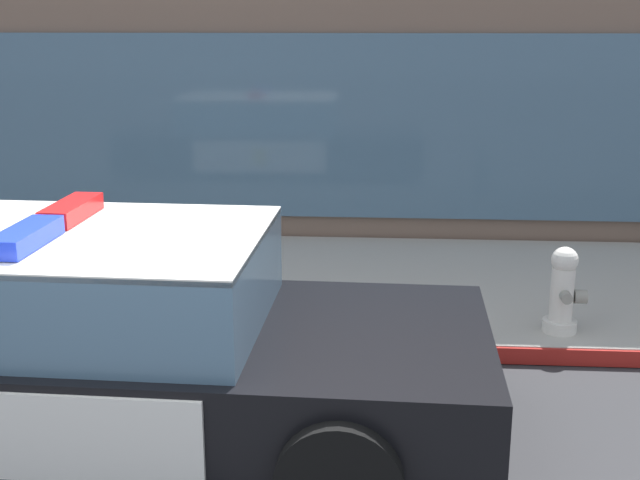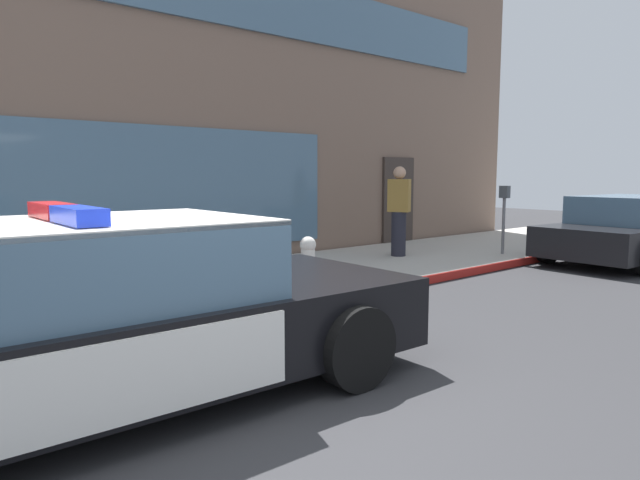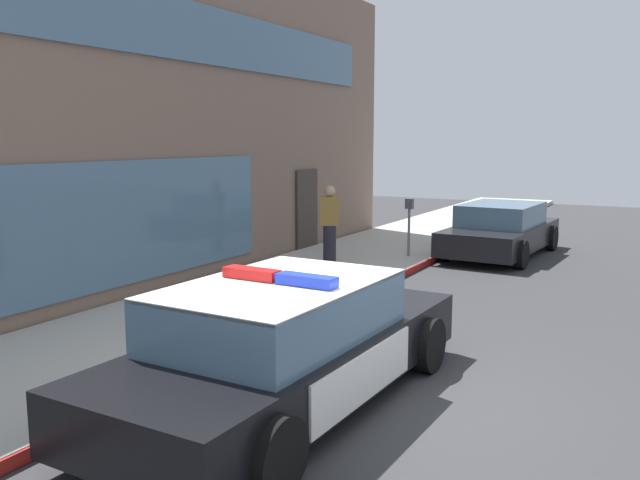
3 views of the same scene
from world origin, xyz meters
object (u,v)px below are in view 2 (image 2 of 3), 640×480
object	(u,v)px
car_down_street	(633,230)
pedestrian_on_sidewalk	(399,211)
police_cruiser	(91,317)
parking_meter	(504,207)
fire_hydrant	(308,264)

from	to	relation	value
car_down_street	pedestrian_on_sidewalk	world-z (taller)	pedestrian_on_sidewalk
police_cruiser	parking_meter	world-z (taller)	police_cruiser
parking_meter	fire_hydrant	bearing A→B (deg)	-177.83
car_down_street	pedestrian_on_sidewalk	xyz separation A→B (m)	(-3.68, 2.81, 0.38)
fire_hydrant	car_down_street	bearing A→B (deg)	-11.86
car_down_street	fire_hydrant	bearing A→B (deg)	171.24
fire_hydrant	car_down_street	xyz separation A→B (m)	(7.01, -1.47, 0.13)
fire_hydrant	car_down_street	size ratio (longest dim) A/B	0.16
police_cruiser	car_down_street	world-z (taller)	police_cruiser
police_cruiser	parking_meter	bearing A→B (deg)	14.20
pedestrian_on_sidewalk	parking_meter	xyz separation A→B (m)	(1.78, -1.15, 0.07)
police_cruiser	car_down_street	bearing A→B (deg)	2.93
police_cruiser	car_down_street	size ratio (longest dim) A/B	1.14
fire_hydrant	parking_meter	world-z (taller)	parking_meter
car_down_street	pedestrian_on_sidewalk	size ratio (longest dim) A/B	2.63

